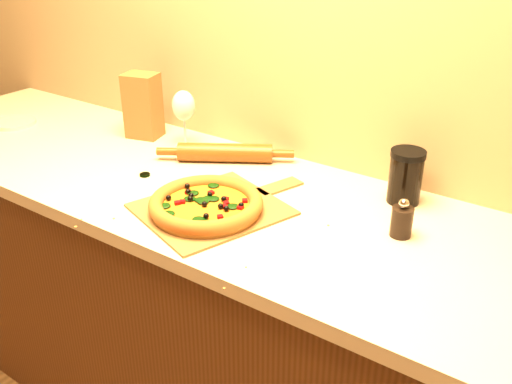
% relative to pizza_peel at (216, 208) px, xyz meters
% --- Properties ---
extents(cabinet, '(2.80, 0.65, 0.86)m').
position_rel_pizza_peel_xyz_m(cabinet, '(0.03, 0.10, -0.47)').
color(cabinet, '#46250F').
rests_on(cabinet, ground).
extents(countertop, '(2.84, 0.68, 0.04)m').
position_rel_pizza_peel_xyz_m(countertop, '(0.03, 0.10, -0.02)').
color(countertop, beige).
rests_on(countertop, cabinet).
extents(pizza_peel, '(0.41, 0.51, 0.01)m').
position_rel_pizza_peel_xyz_m(pizza_peel, '(0.00, 0.00, 0.00)').
color(pizza_peel, brown).
rests_on(pizza_peel, countertop).
extents(pizza, '(0.30, 0.30, 0.04)m').
position_rel_pizza_peel_xyz_m(pizza, '(-0.00, -0.03, 0.02)').
color(pizza, '#B97A2E').
rests_on(pizza, pizza_peel).
extents(bottle_cap, '(0.04, 0.04, 0.01)m').
position_rel_pizza_peel_xyz_m(bottle_cap, '(-0.30, 0.04, -0.00)').
color(bottle_cap, black).
rests_on(bottle_cap, countertop).
extents(pepper_grinder, '(0.05, 0.05, 0.10)m').
position_rel_pizza_peel_xyz_m(pepper_grinder, '(0.46, 0.15, 0.04)').
color(pepper_grinder, black).
rests_on(pepper_grinder, countertop).
extents(rolling_pin, '(0.38, 0.25, 0.06)m').
position_rel_pizza_peel_xyz_m(rolling_pin, '(-0.17, 0.27, 0.03)').
color(rolling_pin, '#55260E').
rests_on(rolling_pin, countertop).
extents(wine_glass, '(0.08, 0.08, 0.19)m').
position_rel_pizza_peel_xyz_m(wine_glass, '(-0.36, 0.30, 0.13)').
color(wine_glass, silver).
rests_on(wine_glass, countertop).
extents(paper_bag, '(0.13, 0.11, 0.22)m').
position_rel_pizza_peel_xyz_m(paper_bag, '(-0.54, 0.28, 0.11)').
color(paper_bag, brown).
rests_on(paper_bag, countertop).
extents(dark_jar, '(0.09, 0.09, 0.15)m').
position_rel_pizza_peel_xyz_m(dark_jar, '(0.39, 0.33, 0.07)').
color(dark_jar, black).
rests_on(dark_jar, countertop).
extents(side_plate, '(0.18, 0.18, 0.01)m').
position_rel_pizza_peel_xyz_m(side_plate, '(-1.02, 0.09, 0.00)').
color(side_plate, beige).
rests_on(side_plate, countertop).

